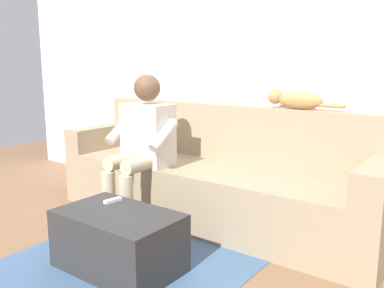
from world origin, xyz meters
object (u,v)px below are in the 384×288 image
Objects in this scene: couch at (215,181)px; person_solo_seated at (142,141)px; remote_white at (113,200)px; coffee_table at (119,241)px; cat_on_backrest at (295,99)px.

person_solo_seated reaches higher than couch.
person_solo_seated is 9.49× the size of remote_white.
couch is 0.93m from remote_white.
cat_on_backrest is at bearing -112.02° from coffee_table.
person_solo_seated is 1.98× the size of cat_on_backrest.
person_solo_seated is 1.16m from cat_on_backrest.
person_solo_seated is (0.41, -0.65, 0.45)m from coffee_table.
couch is 2.31× the size of person_solo_seated.
cat_on_backrest reaches higher than couch.
remote_white reaches higher than coffee_table.
couch is 0.86m from cat_on_backrest.
remote_white is at bearing 59.79° from cat_on_backrest.
coffee_table is at bearing 122.33° from person_solo_seated.
remote_white is (0.16, -0.11, 0.18)m from coffee_table.
cat_on_backrest reaches higher than coffee_table.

